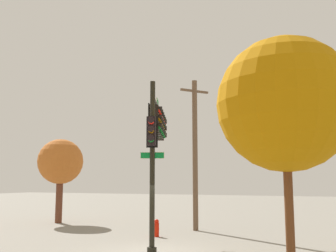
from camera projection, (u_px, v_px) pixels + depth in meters
The scene contains 5 objects.
signal_pole_assembly at pixel (157, 131), 17.13m from camera, with size 4.87×2.12×6.57m.
utility_pole at pixel (195, 151), 22.02m from camera, with size 1.48×1.22×8.32m.
fire_hydrant at pixel (157, 228), 19.12m from camera, with size 0.33×0.24×0.83m.
tree_near at pixel (61, 162), 25.84m from camera, with size 2.93×2.93×5.39m.
tree_mid at pixel (285, 104), 11.32m from camera, with size 3.89×3.89×6.79m.
Camera 1 is at (-13.87, -6.54, 2.67)m, focal length 42.39 mm.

